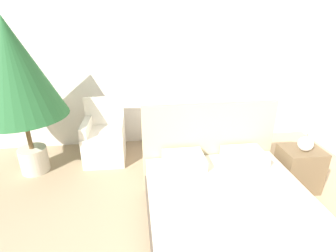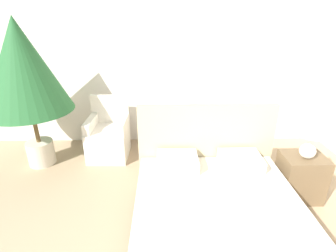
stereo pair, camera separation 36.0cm
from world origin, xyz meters
The scene contains 7 objects.
wall_back centered at (0.00, 3.85, 1.45)m, with size 10.00×0.06×2.90m.
bed centered at (0.39, 1.41, 0.27)m, with size 1.66×2.15×1.14m.
armchair_near_window_left centered at (-1.00, 3.27, 0.30)m, with size 0.61×0.65×0.93m.
armchair_near_window_right centered at (-0.06, 3.27, 0.30)m, with size 0.65×0.68×0.93m.
potted_palm centered at (-1.99, 3.04, 1.44)m, with size 1.17×1.17×2.11m.
nightstand centered at (1.52, 2.17, 0.29)m, with size 0.49×0.39×0.58m.
table_lamp centered at (1.52, 2.14, 0.92)m, with size 0.30×0.30×0.53m.
Camera 1 is at (-0.50, -0.44, 2.12)m, focal length 28.00 mm.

